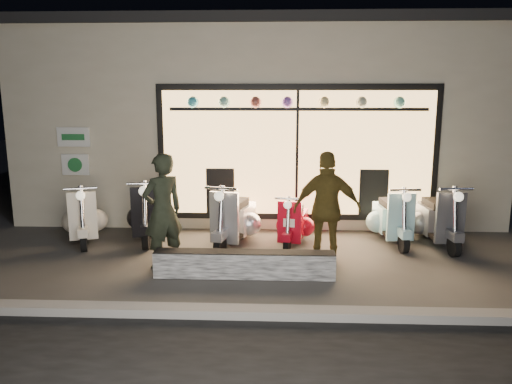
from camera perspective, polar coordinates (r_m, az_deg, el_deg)
ground at (r=8.19m, az=-0.64°, el=-8.05°), size 40.00×40.00×0.00m
kerb at (r=6.32m, az=-1.67°, el=-13.58°), size 40.00×0.25×0.12m
shop_building at (r=12.72m, az=0.62°, el=8.59°), size 10.20×6.23×4.20m
graffiti_barrier at (r=7.51m, az=-1.34°, el=-8.26°), size 2.69×0.28×0.40m
scooter_silver at (r=9.10m, az=-2.38°, el=-3.09°), size 0.75×1.58×1.13m
scooter_red at (r=9.16m, az=4.37°, el=-3.53°), size 0.58×1.31×0.93m
scooter_black at (r=9.71m, az=-12.13°, el=-2.38°), size 0.68×1.60×1.14m
scooter_cream at (r=9.86m, az=-19.03°, el=-2.70°), size 0.81×1.49×1.07m
scooter_blue at (r=9.60m, az=15.15°, el=-2.86°), size 0.55×1.49×1.07m
scooter_grey at (r=9.69m, az=19.88°, el=-2.90°), size 0.58×1.56×1.12m
man at (r=7.87m, az=-10.61°, el=-2.17°), size 0.79×0.76×1.81m
woman at (r=7.96m, az=8.14°, el=-1.91°), size 1.08×0.48×1.82m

